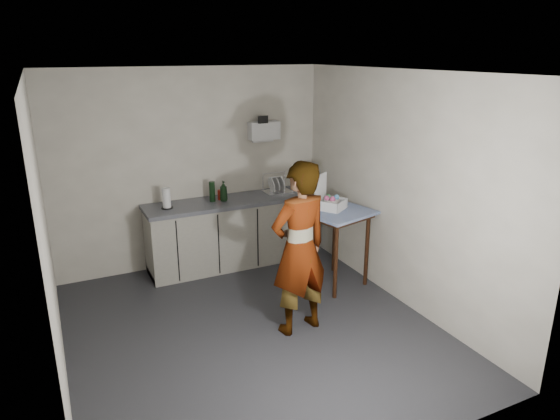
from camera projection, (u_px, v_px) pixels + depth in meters
name	position (u px, v px, depth m)	size (l,w,h in m)	color
ground	(253.00, 330.00, 5.20)	(4.00, 4.00, 0.00)	#27272C
wall_back	(192.00, 169.00, 6.52)	(3.60, 0.02, 2.60)	beige
wall_right	(399.00, 190.00, 5.55)	(0.02, 4.00, 2.60)	beige
wall_left	(48.00, 241.00, 4.07)	(0.02, 4.00, 2.60)	beige
ceiling	(248.00, 72.00, 4.41)	(3.60, 4.00, 0.01)	white
kitchen_counter	(231.00, 234.00, 6.70)	(2.24, 0.62, 0.91)	black
wall_shelf	(264.00, 131.00, 6.73)	(0.42, 0.18, 0.37)	white
side_table	(336.00, 220.00, 6.00)	(0.90, 0.90, 0.96)	#341A0B
standing_man	(299.00, 249.00, 4.96)	(0.66, 0.43, 1.80)	#B2A593
soap_bottle	(224.00, 191.00, 6.46)	(0.10, 0.10, 0.27)	black
soda_can	(220.00, 195.00, 6.54)	(0.07, 0.07, 0.13)	red
dark_bottle	(212.00, 192.00, 6.44)	(0.08, 0.08, 0.26)	black
paper_towel	(167.00, 199.00, 6.16)	(0.15, 0.15, 0.26)	black
dish_rack	(277.00, 188.00, 6.87)	(0.37, 0.28, 0.26)	white
bakery_box	(330.00, 201.00, 5.99)	(0.41, 0.41, 0.41)	white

